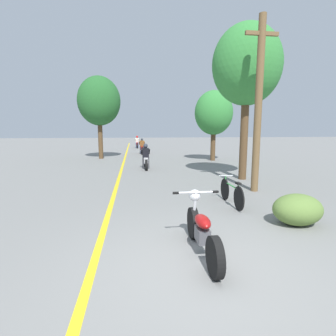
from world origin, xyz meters
TOP-DOWN VIEW (x-y plane):
  - ground_plane at (0.00, 0.00)m, footprint 120.00×120.00m
  - lane_stripe_center at (-1.70, 12.40)m, footprint 0.14×48.00m
  - utility_pole at (3.07, 4.67)m, footprint 1.10×0.24m
  - roadside_tree_right_near at (3.53, 6.78)m, footprint 2.80×2.52m
  - roadside_tree_right_far at (4.25, 13.37)m, footprint 2.53×2.27m
  - roadside_tree_left at (-3.38, 15.52)m, footprint 2.96×2.66m
  - roadside_bush at (2.56, 1.50)m, footprint 1.10×0.88m
  - motorcycle_foreground at (0.10, 0.46)m, footprint 0.86×2.01m
  - motorcycle_rider_lead at (-0.41, 10.30)m, footprint 0.50×1.98m
  - motorcycle_rider_mid at (-0.34, 18.75)m, footprint 0.50×2.14m
  - motorcycle_rider_far at (-0.66, 25.78)m, footprint 0.50×2.01m
  - bicycle_parked at (1.67, 3.17)m, footprint 0.44×1.73m

SIDE VIEW (x-z plane):
  - ground_plane at x=0.00m, z-range 0.00..0.00m
  - lane_stripe_center at x=-1.70m, z-range 0.00..0.01m
  - roadside_bush at x=2.56m, z-range 0.00..0.70m
  - bicycle_parked at x=1.67m, z-range -0.03..0.73m
  - motorcycle_foreground at x=0.10m, z-range -0.08..0.91m
  - motorcycle_rider_mid at x=-0.34m, z-range -0.16..1.17m
  - motorcycle_rider_lead at x=-0.41m, z-range -0.16..1.19m
  - motorcycle_rider_far at x=-0.66m, z-range -0.16..1.21m
  - utility_pole at x=3.07m, z-range 0.09..5.80m
  - roadside_tree_right_far at x=4.25m, z-range 0.83..5.46m
  - roadside_tree_left at x=-3.38m, z-range 1.15..6.90m
  - roadside_tree_right_near at x=3.53m, z-range 1.48..7.76m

